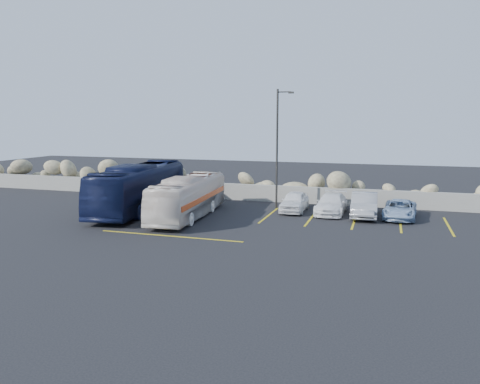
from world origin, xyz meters
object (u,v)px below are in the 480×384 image
(car_a, at_px, (294,201))
(car_b, at_px, (364,205))
(vintage_bus, at_px, (189,197))
(car_c, at_px, (331,204))
(lamppost, at_px, (278,145))
(tour_coach, at_px, (139,187))
(car_d, at_px, (400,209))

(car_a, distance_m, car_b, 4.49)
(vintage_bus, relative_size, car_a, 2.37)
(car_c, bearing_deg, lamppost, 170.35)
(tour_coach, height_order, car_c, tour_coach)
(lamppost, xyz_separation_m, vintage_bus, (-4.59, -4.50, -3.03))
(car_b, bearing_deg, car_d, -0.45)
(tour_coach, relative_size, car_b, 2.49)
(vintage_bus, distance_m, car_c, 9.17)
(lamppost, distance_m, tour_coach, 9.65)
(car_b, bearing_deg, tour_coach, -172.41)
(vintage_bus, height_order, car_d, vintage_bus)
(car_c, bearing_deg, car_a, -178.74)
(lamppost, xyz_separation_m, car_b, (5.81, -1.08, -3.56))
(vintage_bus, xyz_separation_m, car_c, (8.34, 3.77, -0.64))
(tour_coach, height_order, car_b, tour_coach)
(car_c, height_order, car_d, car_c)
(vintage_bus, distance_m, car_b, 10.96)
(lamppost, relative_size, vintage_bus, 0.88)
(lamppost, bearing_deg, tour_coach, -158.06)
(vintage_bus, distance_m, car_d, 13.00)
(tour_coach, bearing_deg, car_b, 2.66)
(vintage_bus, xyz_separation_m, tour_coach, (-4.00, 1.04, 0.28))
(lamppost, xyz_separation_m, car_d, (7.92, -1.03, -3.73))
(tour_coach, height_order, car_d, tour_coach)
(car_b, distance_m, car_d, 2.12)
(car_b, xyz_separation_m, car_c, (-2.06, 0.35, -0.10))
(vintage_bus, relative_size, car_b, 2.04)
(car_a, xyz_separation_m, car_b, (4.47, -0.35, 0.08))
(car_c, bearing_deg, car_d, -2.79)
(tour_coach, xyz_separation_m, car_c, (12.33, 2.73, -0.92))
(lamppost, height_order, vintage_bus, lamppost)
(tour_coach, xyz_separation_m, car_d, (16.50, 2.43, -0.98))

